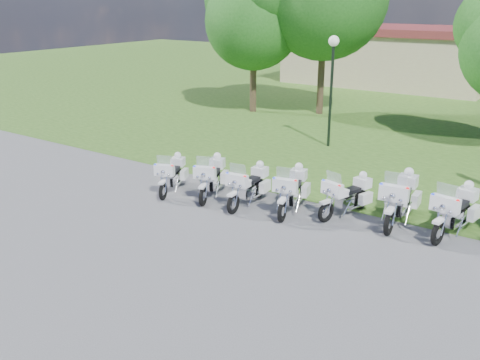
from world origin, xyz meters
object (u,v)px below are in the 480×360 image
Objects in this scene: motorcycle_3 at (292,190)px; motorcycle_5 at (400,198)px; motorcycle_6 at (455,210)px; lamp_post at (333,65)px; motorcycle_2 at (249,185)px; motorcycle_4 at (347,195)px; motorcycle_0 at (172,174)px; motorcycle_1 at (212,177)px.

motorcycle_5 is at bearing -175.50° from motorcycle_3.
lamp_post is at bearing -34.35° from motorcycle_6.
motorcycle_2 is at bearing -82.79° from lamp_post.
motorcycle_3 reaches higher than motorcycle_4.
motorcycle_0 is 7.25m from motorcycle_5.
motorcycle_4 is (2.83, 0.94, -0.01)m from motorcycle_2.
motorcycle_2 reaches higher than motorcycle_4.
motorcycle_0 is 1.40m from motorcycle_1.
motorcycle_2 is 5.93m from motorcycle_6.
motorcycle_4 is at bearing 8.31° from motorcycle_5.
lamp_post is (0.45, 7.65, 2.82)m from motorcycle_1.
lamp_post is (-5.25, 6.33, 2.74)m from motorcycle_5.
lamp_post is at bearing -44.45° from motorcycle_4.
motorcycle_2 is 0.93× the size of motorcycle_6.
lamp_post is at bearing -114.62° from motorcycle_1.
motorcycle_0 is at bearing 29.71° from motorcycle_4.
motorcycle_1 is at bearing 173.91° from motorcycle_0.
motorcycle_4 is at bearing -165.37° from motorcycle_2.
motorcycle_3 is 0.90× the size of motorcycle_5.
lamp_post reaches higher than motorcycle_4.
motorcycle_3 is at bearing 166.29° from motorcycle_1.
lamp_post is (-0.96, 7.61, 2.83)m from motorcycle_2.
lamp_post is (-3.80, 6.66, 2.84)m from motorcycle_4.
motorcycle_3 is (4.09, 0.75, 0.07)m from motorcycle_0.
motorcycle_4 reaches higher than motorcycle_0.
motorcycle_2 is at bearing 11.94° from motorcycle_5.
motorcycle_5 reaches higher than motorcycle_2.
motorcycle_5 reaches higher than motorcycle_4.
motorcycle_4 is 8.18m from lamp_post.
lamp_post is (1.80, 8.04, 2.87)m from motorcycle_0.
motorcycle_3 is at bearing -72.54° from lamp_post.
motorcycle_2 is at bearing 166.70° from motorcycle_0.
motorcycle_5 is at bearing -50.34° from lamp_post.
motorcycle_3 is 4.56m from motorcycle_6.
motorcycle_6 is (5.77, 1.34, 0.05)m from motorcycle_2.
motorcycle_4 is at bearing 16.26° from motorcycle_6.
motorcycle_6 is at bearing -42.94° from lamp_post.
motorcycle_1 is 1.01× the size of motorcycle_4.
motorcycle_0 is at bearing 5.15° from motorcycle_2.
motorcycle_0 is 0.89× the size of motorcycle_2.
lamp_post reaches higher than motorcycle_0.
motorcycle_6 reaches higher than motorcycle_0.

